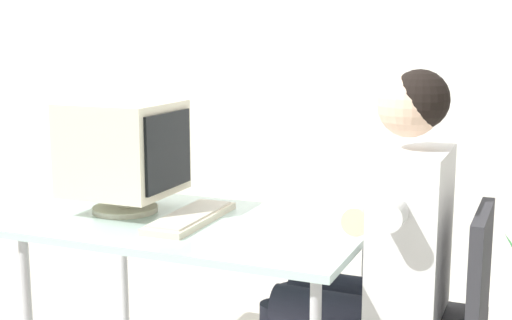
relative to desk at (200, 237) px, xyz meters
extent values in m
cube|color=silver|center=(0.30, 1.40, 0.84)|extent=(8.00, 0.10, 3.00)
cylinder|color=#B7B7BC|center=(-0.55, 0.32, -0.32)|extent=(0.04, 0.04, 0.69)
cylinder|color=#B7B7BC|center=(0.55, 0.32, -0.32)|extent=(0.04, 0.04, 0.69)
cube|color=silver|center=(0.00, 0.00, 0.04)|extent=(1.23, 0.75, 0.03)
cylinder|color=beige|center=(-0.34, 0.03, 0.07)|extent=(0.25, 0.25, 0.02)
cylinder|color=beige|center=(-0.34, 0.03, 0.11)|extent=(0.06, 0.06, 0.06)
cube|color=beige|center=(-0.34, 0.03, 0.31)|extent=(0.39, 0.38, 0.35)
cube|color=black|center=(-0.14, 0.03, 0.31)|extent=(0.01, 0.32, 0.29)
cube|color=beige|center=(-0.04, 0.00, 0.07)|extent=(0.17, 0.48, 0.02)
cube|color=beige|center=(-0.04, 0.00, 0.09)|extent=(0.14, 0.43, 0.01)
cube|color=#2D2D33|center=(1.00, 0.00, 0.00)|extent=(0.04, 0.40, 0.40)
cube|color=silver|center=(0.77, 0.00, 0.10)|extent=(0.22, 0.37, 0.56)
sphere|color=beige|center=(0.75, 0.00, 0.52)|extent=(0.20, 0.20, 0.20)
sphere|color=black|center=(0.78, 0.00, 0.54)|extent=(0.19, 0.19, 0.19)
cylinder|color=#262838|center=(0.55, -0.09, -0.18)|extent=(0.44, 0.14, 0.14)
cylinder|color=#262838|center=(0.55, 0.09, -0.18)|extent=(0.44, 0.14, 0.14)
cylinder|color=silver|center=(0.75, -0.21, 0.22)|extent=(0.09, 0.14, 0.09)
cylinder|color=silver|center=(0.75, 0.22, 0.22)|extent=(0.09, 0.14, 0.09)
cylinder|color=beige|center=(0.63, 0.00, 0.17)|extent=(0.09, 0.37, 0.09)
camera|label=1|loc=(1.16, -2.24, 0.75)|focal=49.34mm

